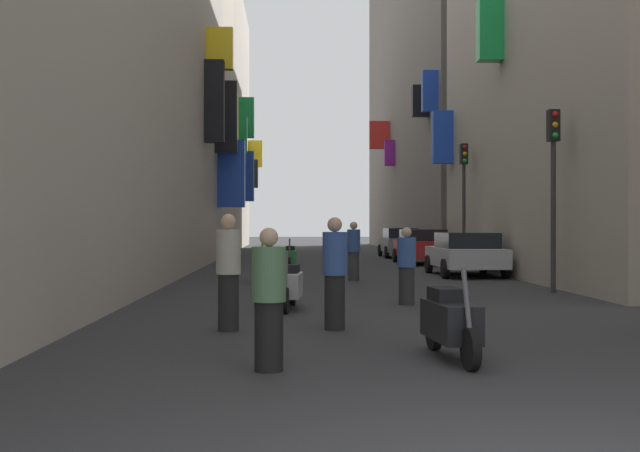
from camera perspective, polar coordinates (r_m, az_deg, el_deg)
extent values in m
plane|color=#2D2D30|center=(34.58, 0.57, -2.60)|extent=(140.00, 140.00, 0.00)
cube|color=#B2A899|center=(22.73, -18.67, 12.20)|extent=(6.00, 33.66, 12.79)
cube|color=black|center=(30.76, -7.76, 9.04)|extent=(0.76, 0.51, 3.19)
cube|color=yellow|center=(31.88, -7.36, 12.77)|extent=(1.05, 0.45, 1.66)
cube|color=black|center=(35.02, -6.90, 7.93)|extent=(0.98, 0.51, 3.17)
cube|color=blue|center=(36.12, -6.52, 3.83)|extent=(1.24, 0.62, 3.10)
cube|color=black|center=(37.55, -6.63, 4.00)|extent=(0.89, 0.40, 2.40)
cube|color=#BCB29E|center=(43.46, -10.76, 11.18)|extent=(6.00, 8.07, 19.97)
cube|color=green|center=(46.10, -5.64, 7.91)|extent=(1.23, 0.61, 2.34)
cube|color=black|center=(43.99, -6.03, 6.05)|extent=(0.86, 0.45, 1.41)
cube|color=green|center=(42.88, -6.04, 6.69)|extent=(1.00, 0.49, 1.96)
cube|color=yellow|center=(40.69, -6.48, 7.41)|extent=(0.66, 0.53, 3.14)
cube|color=#B2A899|center=(56.18, -8.77, 7.53)|extent=(6.00, 18.27, 17.79)
cube|color=yellow|center=(63.34, -4.77, 5.30)|extent=(1.14, 0.45, 2.15)
cube|color=black|center=(58.75, -5.04, 3.84)|extent=(0.96, 0.45, 2.12)
cube|color=blue|center=(48.30, -5.53, 3.65)|extent=(1.12, 0.47, 3.09)
cube|color=green|center=(25.82, 12.35, 13.81)|extent=(0.78, 0.56, 1.91)
cube|color=blue|center=(32.56, 8.96, 6.45)|extent=(0.83, 0.49, 2.16)
cube|color=slate|center=(51.02, 8.86, 10.11)|extent=(6.00, 30.42, 21.00)
cube|color=black|center=(38.02, 7.39, 9.08)|extent=(0.82, 0.45, 1.51)
cube|color=purple|center=(49.75, 5.12, 5.35)|extent=(0.65, 0.40, 1.64)
cube|color=blue|center=(35.98, 8.06, 9.77)|extent=(0.71, 0.45, 1.84)
cube|color=red|center=(52.33, 4.39, 6.67)|extent=(1.34, 0.53, 1.84)
cube|color=#B7B7BC|center=(25.20, 10.61, -2.25)|extent=(1.85, 4.13, 0.59)
cube|color=black|center=(24.98, 10.71, -1.04)|extent=(1.63, 2.32, 0.48)
cylinder|color=black|center=(26.36, 7.98, -2.79)|extent=(0.18, 0.60, 0.60)
cylinder|color=black|center=(26.75, 11.88, -2.74)|extent=(0.18, 0.60, 0.60)
cylinder|color=black|center=(23.68, 9.16, -3.11)|extent=(0.18, 0.60, 0.60)
cylinder|color=black|center=(24.12, 13.48, -3.06)|extent=(0.18, 0.60, 0.60)
cube|color=slate|center=(38.83, 5.87, -1.37)|extent=(1.66, 4.09, 0.67)
cube|color=black|center=(38.61, 5.92, -0.52)|extent=(1.46, 2.29, 0.49)
cylinder|color=black|center=(40.06, 4.43, -1.80)|extent=(0.18, 0.60, 0.60)
cylinder|color=black|center=(40.29, 6.77, -1.79)|extent=(0.18, 0.60, 0.60)
cylinder|color=black|center=(37.39, 4.91, -1.94)|extent=(0.18, 0.60, 0.60)
cylinder|color=black|center=(37.63, 7.42, -1.92)|extent=(0.18, 0.60, 0.60)
cube|color=#B21E1E|center=(32.44, 7.47, -1.66)|extent=(1.79, 4.41, 0.67)
cube|color=black|center=(32.21, 7.54, -0.66)|extent=(1.58, 2.47, 0.47)
cylinder|color=black|center=(33.75, 5.55, -2.15)|extent=(0.18, 0.60, 0.60)
cylinder|color=black|center=(34.04, 8.54, -2.14)|extent=(0.18, 0.60, 0.60)
cylinder|color=black|center=(30.87, 6.29, -2.36)|extent=(0.18, 0.60, 0.60)
cylinder|color=black|center=(31.19, 9.55, -2.34)|extent=(0.18, 0.60, 0.60)
cube|color=orange|center=(34.91, 0.79, -1.81)|extent=(0.75, 1.17, 0.45)
cube|color=black|center=(35.10, 0.87, -1.30)|extent=(0.47, 0.63, 0.16)
cylinder|color=#4C4C51|center=(34.37, 0.57, -1.30)|extent=(0.14, 0.28, 0.68)
cylinder|color=black|center=(34.26, 0.51, -2.22)|extent=(0.24, 0.49, 0.48)
cylinder|color=black|center=(35.57, 1.06, -2.14)|extent=(0.24, 0.49, 0.48)
cube|color=black|center=(9.52, 9.57, -6.90)|extent=(0.55, 1.21, 0.45)
cube|color=black|center=(9.70, 9.18, -4.96)|extent=(0.37, 0.59, 0.16)
cylinder|color=#4C4C51|center=(8.94, 10.70, -5.26)|extent=(0.09, 0.28, 0.68)
cylinder|color=black|center=(8.87, 11.00, -8.89)|extent=(0.15, 0.49, 0.48)
cylinder|color=black|center=(10.25, 8.34, -7.67)|extent=(0.15, 0.49, 0.48)
cube|color=#ADADB2|center=(14.89, -2.27, -4.37)|extent=(0.55, 1.20, 0.45)
cube|color=black|center=(15.09, -2.19, -3.15)|extent=(0.37, 0.59, 0.16)
cylinder|color=#4C4C51|center=(14.29, -2.49, -3.25)|extent=(0.09, 0.28, 0.68)
cylinder|color=black|center=(14.19, -2.55, -5.50)|extent=(0.15, 0.49, 0.48)
cylinder|color=black|center=(15.63, -2.02, -4.99)|extent=(0.15, 0.49, 0.48)
cube|color=#287F3D|center=(28.11, -2.21, -2.27)|extent=(0.48, 1.13, 0.45)
cube|color=black|center=(28.31, -2.20, -1.64)|extent=(0.34, 0.57, 0.16)
cylinder|color=#4C4C51|center=(27.54, -2.25, -1.64)|extent=(0.07, 0.28, 0.68)
cylinder|color=black|center=(27.43, -2.26, -2.80)|extent=(0.12, 0.48, 0.48)
cylinder|color=black|center=(28.82, -2.17, -2.66)|extent=(0.12, 0.48, 0.48)
cube|color=red|center=(21.80, -3.92, -2.95)|extent=(0.70, 1.13, 0.45)
cube|color=black|center=(21.98, -3.77, -2.13)|extent=(0.45, 0.62, 0.16)
cylinder|color=#4C4C51|center=(21.28, -4.32, -2.15)|extent=(0.13, 0.28, 0.68)
cylinder|color=black|center=(21.18, -4.43, -3.65)|extent=(0.22, 0.49, 0.48)
cylinder|color=black|center=(22.45, -3.43, -3.44)|extent=(0.22, 0.49, 0.48)
cylinder|color=#363636|center=(22.65, 2.48, -2.97)|extent=(0.43, 0.43, 0.83)
cylinder|color=#335199|center=(22.62, 2.49, -1.09)|extent=(0.51, 0.51, 0.66)
sphere|color=tan|center=(22.61, 2.49, 0.03)|extent=(0.22, 0.22, 0.22)
cylinder|color=black|center=(12.01, -6.74, -5.59)|extent=(0.39, 0.39, 0.87)
cylinder|color=#B2AD9E|center=(11.96, -6.74, -1.89)|extent=(0.46, 0.46, 0.69)
sphere|color=tan|center=(11.96, -6.74, 0.32)|extent=(0.23, 0.23, 0.23)
cylinder|color=black|center=(8.71, -3.77, -8.08)|extent=(0.45, 0.45, 0.77)
cylinder|color=#4C724C|center=(8.64, -3.77, -3.54)|extent=(0.54, 0.54, 0.61)
sphere|color=tan|center=(8.62, -3.77, -0.82)|extent=(0.21, 0.21, 0.21)
cylinder|color=#2A2A2A|center=(15.91, 6.37, -4.38)|extent=(0.44, 0.44, 0.76)
cylinder|color=#335199|center=(15.87, 6.37, -1.92)|extent=(0.52, 0.52, 0.60)
sphere|color=tan|center=(15.86, 6.37, -0.46)|extent=(0.21, 0.21, 0.21)
cylinder|color=black|center=(12.05, 1.09, -5.63)|extent=(0.45, 0.45, 0.84)
cylinder|color=#335199|center=(11.99, 1.09, -2.04)|extent=(0.53, 0.53, 0.67)
sphere|color=tan|center=(11.99, 1.09, 0.11)|extent=(0.23, 0.23, 0.23)
cylinder|color=#2D2D2D|center=(28.65, 10.51, 0.66)|extent=(0.12, 0.12, 3.82)
cube|color=black|center=(28.76, 10.51, 5.22)|extent=(0.26, 0.26, 0.75)
sphere|color=red|center=(28.65, 10.57, 5.74)|extent=(0.14, 0.14, 0.14)
sphere|color=orange|center=(28.63, 10.57, 5.24)|extent=(0.14, 0.14, 0.14)
sphere|color=green|center=(28.60, 10.57, 4.74)|extent=(0.14, 0.14, 0.14)
cylinder|color=#2D2D2D|center=(19.33, 16.74, 0.64)|extent=(0.12, 0.12, 3.62)
cube|color=black|center=(19.47, 16.75, 7.08)|extent=(0.26, 0.26, 0.75)
sphere|color=red|center=(19.37, 16.88, 7.86)|extent=(0.14, 0.14, 0.14)
sphere|color=orange|center=(19.34, 16.88, 7.12)|extent=(0.14, 0.14, 0.14)
sphere|color=green|center=(19.31, 16.88, 6.39)|extent=(0.14, 0.14, 0.14)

